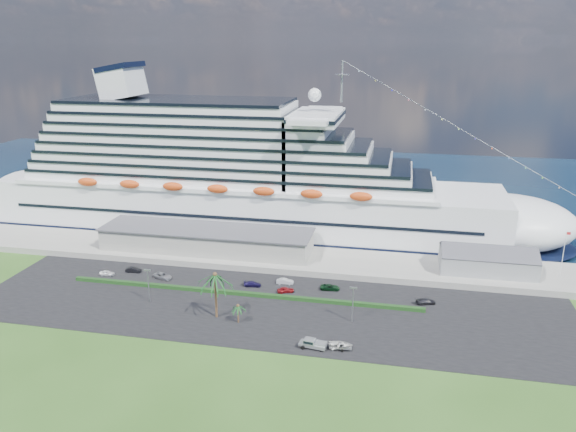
% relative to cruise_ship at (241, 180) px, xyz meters
% --- Properties ---
extents(ground, '(420.00, 420.00, 0.00)m').
position_rel_cruise_ship_xyz_m(ground, '(21.53, -64.00, -16.69)').
color(ground, '#2B501A').
rests_on(ground, ground).
extents(asphalt_lot, '(140.00, 38.00, 0.12)m').
position_rel_cruise_ship_xyz_m(asphalt_lot, '(21.53, -53.00, -16.63)').
color(asphalt_lot, black).
rests_on(asphalt_lot, ground).
extents(wharf, '(240.00, 20.00, 1.80)m').
position_rel_cruise_ship_xyz_m(wharf, '(21.53, -24.00, -15.79)').
color(wharf, gray).
rests_on(wharf, ground).
extents(water, '(420.00, 160.00, 0.02)m').
position_rel_cruise_ship_xyz_m(water, '(21.53, 66.00, -16.68)').
color(water, black).
rests_on(water, ground).
extents(cruise_ship, '(191.00, 38.00, 54.00)m').
position_rel_cruise_ship_xyz_m(cruise_ship, '(0.00, 0.00, 0.00)').
color(cruise_ship, silver).
rests_on(cruise_ship, ground).
extents(terminal_building, '(61.00, 15.00, 6.30)m').
position_rel_cruise_ship_xyz_m(terminal_building, '(-3.47, -24.00, -11.68)').
color(terminal_building, gray).
rests_on(terminal_building, wharf).
extents(port_shed, '(24.00, 12.31, 7.37)m').
position_rel_cruise_ship_xyz_m(port_shed, '(73.53, -24.00, -12.30)').
color(port_shed, gray).
rests_on(port_shed, wharf).
extents(flagpole, '(1.08, 0.16, 12.00)m').
position_rel_cruise_ship_xyz_m(flagpole, '(91.57, -24.00, -8.43)').
color(flagpole, silver).
rests_on(flagpole, wharf).
extents(hedge, '(88.00, 1.10, 0.90)m').
position_rel_cruise_ship_xyz_m(hedge, '(13.53, -48.00, -16.12)').
color(hedge, black).
rests_on(hedge, asphalt_lot).
extents(lamp_post_left, '(1.60, 0.35, 8.27)m').
position_rel_cruise_ship_xyz_m(lamp_post_left, '(-6.47, -56.00, -11.35)').
color(lamp_post_left, gray).
rests_on(lamp_post_left, asphalt_lot).
extents(lamp_post_right, '(1.60, 0.35, 8.27)m').
position_rel_cruise_ship_xyz_m(lamp_post_right, '(41.53, -56.00, -11.35)').
color(lamp_post_right, gray).
rests_on(lamp_post_right, asphalt_lot).
extents(palm_tall, '(8.82, 8.82, 11.13)m').
position_rel_cruise_ship_xyz_m(palm_tall, '(11.53, -60.00, -7.49)').
color(palm_tall, '#47301E').
rests_on(palm_tall, ground).
extents(palm_short, '(3.53, 3.53, 4.56)m').
position_rel_cruise_ship_xyz_m(palm_short, '(17.03, -61.50, -13.03)').
color(palm_short, '#47301E').
rests_on(palm_short, ground).
extents(parked_car_0, '(4.05, 1.86, 1.34)m').
position_rel_cruise_ship_xyz_m(parked_car_0, '(-24.31, -43.65, -15.90)').
color(parked_car_0, white).
rests_on(parked_car_0, asphalt_lot).
extents(parked_car_1, '(4.26, 1.79, 1.37)m').
position_rel_cruise_ship_xyz_m(parked_car_1, '(-18.44, -40.24, -15.89)').
color(parked_car_1, black).
rests_on(parked_car_1, asphalt_lot).
extents(parked_car_2, '(5.73, 4.00, 1.45)m').
position_rel_cruise_ship_xyz_m(parked_car_2, '(-9.13, -42.56, -15.85)').
color(parked_car_2, gray).
rests_on(parked_car_2, asphalt_lot).
extents(parked_car_3, '(4.49, 2.19, 1.26)m').
position_rel_cruise_ship_xyz_m(parked_car_3, '(15.08, -42.49, -15.95)').
color(parked_car_3, '#17113C').
rests_on(parked_car_3, asphalt_lot).
extents(parked_car_4, '(4.46, 3.20, 1.41)m').
position_rel_cruise_ship_xyz_m(parked_car_4, '(24.01, -44.28, -15.87)').
color(parked_car_4, maroon).
rests_on(parked_car_4, asphalt_lot).
extents(parked_car_5, '(4.47, 1.98, 1.43)m').
position_rel_cruise_ship_xyz_m(parked_car_5, '(22.81, -39.44, -15.86)').
color(parked_car_5, silver).
rests_on(parked_car_5, asphalt_lot).
extents(parked_car_6, '(5.00, 2.62, 1.34)m').
position_rel_cruise_ship_xyz_m(parked_car_6, '(34.52, -40.56, -15.90)').
color(parked_car_6, black).
rests_on(parked_car_6, asphalt_lot).
extents(parked_car_7, '(5.04, 3.26, 1.36)m').
position_rel_cruise_ship_xyz_m(parked_car_7, '(57.64, -43.82, -15.90)').
color(parked_car_7, black).
rests_on(parked_car_7, asphalt_lot).
extents(pickup_truck, '(5.78, 2.83, 1.95)m').
position_rel_cruise_ship_xyz_m(pickup_truck, '(34.77, -68.87, -15.50)').
color(pickup_truck, black).
rests_on(pickup_truck, asphalt_lot).
extents(boat_trailer, '(5.67, 3.84, 1.61)m').
position_rel_cruise_ship_xyz_m(boat_trailer, '(40.40, -68.30, -15.51)').
color(boat_trailer, gray).
rests_on(boat_trailer, asphalt_lot).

